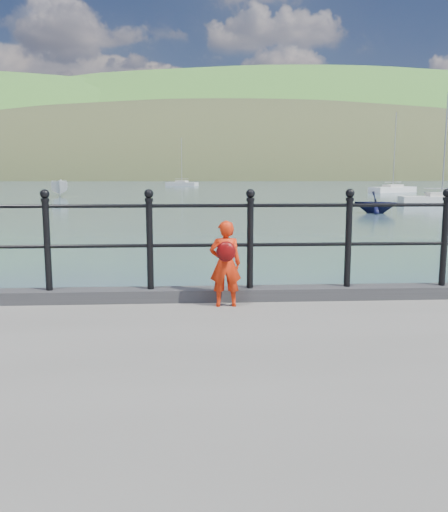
{
  "coord_description": "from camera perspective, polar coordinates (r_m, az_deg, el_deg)",
  "views": [
    {
      "loc": [
        -0.1,
        -6.57,
        2.54
      ],
      "look_at": [
        0.28,
        -0.2,
        1.55
      ],
      "focal_mm": 38.0,
      "sensor_mm": 36.0,
      "label": 1
    }
  ],
  "objects": [
    {
      "name": "railing",
      "position": [
        6.46,
        -2.52,
        2.45
      ],
      "size": [
        18.11,
        0.11,
        1.2
      ],
      "color": "black",
      "rests_on": "kerb"
    },
    {
      "name": "sailboat_far",
      "position": [
        72.47,
        17.34,
        6.68
      ],
      "size": [
        7.13,
        5.43,
        10.13
      ],
      "rotation": [
        0.0,
        0.0,
        0.55
      ],
      "color": "white",
      "rests_on": "ground"
    },
    {
      "name": "far_shore",
      "position": [
        250.24,
        5.41,
        3.01
      ],
      "size": [
        830.0,
        200.0,
        156.0
      ],
      "color": "#333A21",
      "rests_on": "ground"
    },
    {
      "name": "child",
      "position": [
        6.21,
        0.14,
        -0.74
      ],
      "size": [
        0.37,
        0.31,
        1.0
      ],
      "rotation": [
        0.0,
        0.0,
        3.16
      ],
      "color": "red",
      "rests_on": "quay"
    },
    {
      "name": "launch_navy",
      "position": [
        35.2,
        15.67,
        5.46
      ],
      "size": [
        3.26,
        3.07,
        1.37
      ],
      "primitive_type": "imported",
      "rotation": [
        0.0,
        0.0,
        1.17
      ],
      "color": "black",
      "rests_on": "ground"
    },
    {
      "name": "kerb",
      "position": [
        6.59,
        -2.48,
        -4.04
      ],
      "size": [
        60.0,
        0.3,
        0.15
      ],
      "primitive_type": "cube",
      "color": "#28282B",
      "rests_on": "quay"
    },
    {
      "name": "sailboat_deep",
      "position": [
        102.63,
        -4.46,
        7.56
      ],
      "size": [
        6.28,
        4.36,
        9.04
      ],
      "rotation": [
        0.0,
        0.0,
        -0.46
      ],
      "color": "silver",
      "rests_on": "ground"
    },
    {
      "name": "launch_white",
      "position": [
        59.51,
        -16.9,
        6.86
      ],
      "size": [
        2.81,
        4.96,
        1.81
      ],
      "primitive_type": "imported",
      "rotation": [
        0.0,
        0.0,
        0.24
      ],
      "color": "silver",
      "rests_on": "ground"
    },
    {
      "name": "ground",
      "position": [
        7.05,
        -2.44,
        -12.32
      ],
      "size": [
        600.0,
        600.0,
        0.0
      ],
      "primitive_type": "plane",
      "color": "#2D4251",
      "rests_on": "ground"
    },
    {
      "name": "sailboat_near",
      "position": [
        45.29,
        21.92,
        5.4
      ],
      "size": [
        6.39,
        2.25,
        8.61
      ],
      "rotation": [
        0.0,
        0.0,
        -0.08
      ],
      "color": "silver",
      "rests_on": "ground"
    }
  ]
}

